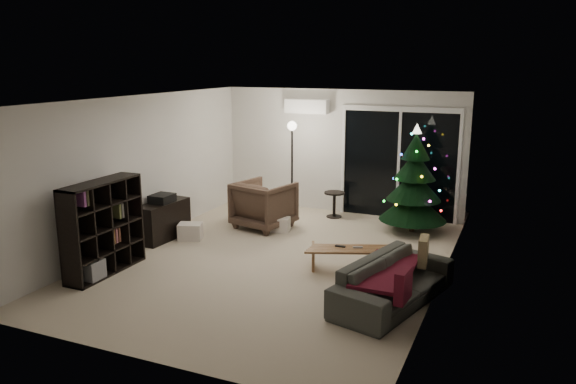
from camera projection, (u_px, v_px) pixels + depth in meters
name	position (u px, v px, depth m)	size (l,w,h in m)	color
room	(334.00, 181.00, 9.69)	(6.50, 7.51, 2.60)	beige
bookshelf	(94.00, 226.00, 8.20)	(0.35, 1.37, 1.37)	black
media_cabinet	(163.00, 221.00, 9.78)	(0.40, 1.06, 0.66)	black
stereo	(162.00, 198.00, 9.68)	(0.33, 0.40, 0.14)	black
armchair	(264.00, 205.00, 10.43)	(0.94, 0.97, 0.88)	brown
ottoman	(265.00, 210.00, 10.81)	(0.52, 0.52, 0.47)	white
cardboard_box_a	(190.00, 231.00, 9.79)	(0.40, 0.30, 0.29)	beige
cardboard_box_b	(279.00, 224.00, 10.26)	(0.37, 0.28, 0.26)	beige
side_table	(334.00, 205.00, 11.16)	(0.41, 0.41, 0.51)	black
floor_lamp	(292.00, 172.00, 10.89)	(0.30, 0.30, 1.87)	black
sofa	(394.00, 281.00, 7.18)	(2.00, 0.78, 0.58)	#333431
sofa_throw	(386.00, 271.00, 7.19)	(0.62, 1.44, 0.05)	#560F20
cushion_a	(423.00, 251.00, 7.61)	(0.12, 0.38, 0.38)	#978756
cushion_b	(403.00, 285.00, 6.45)	(0.12, 0.38, 0.38)	#560F20
coffee_table	(350.00, 261.00, 8.22)	(1.21, 0.42, 0.38)	#916845
remote_a	(340.00, 246.00, 8.23)	(0.15, 0.05, 0.02)	black
remote_b	(358.00, 247.00, 8.18)	(0.14, 0.04, 0.02)	slate
christmas_tree	(414.00, 179.00, 10.06)	(1.22, 1.22, 1.97)	black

